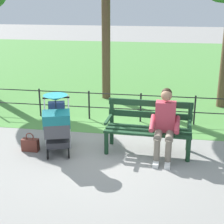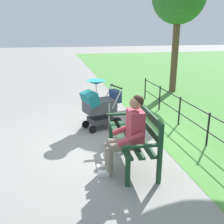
{
  "view_description": "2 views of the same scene",
  "coord_description": "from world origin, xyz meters",
  "px_view_note": "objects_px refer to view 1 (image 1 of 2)",
  "views": [
    {
      "loc": [
        -1.18,
        5.87,
        2.8
      ],
      "look_at": [
        -0.21,
        -0.04,
        0.77
      ],
      "focal_mm": 54.25,
      "sensor_mm": 36.0,
      "label": 1
    },
    {
      "loc": [
        -4.89,
        1.18,
        2.23
      ],
      "look_at": [
        -0.01,
        0.12,
        0.64
      ],
      "focal_mm": 41.97,
      "sensor_mm": 36.0,
      "label": 2
    }
  ],
  "objects_px": {
    "person_on_bench": "(165,122)",
    "stroller": "(57,123)",
    "handbag": "(30,145)",
    "park_bench": "(149,125)"
  },
  "relations": [
    {
      "from": "person_on_bench",
      "to": "stroller",
      "type": "distance_m",
      "value": 1.98
    },
    {
      "from": "person_on_bench",
      "to": "handbag",
      "type": "bearing_deg",
      "value": 3.6
    },
    {
      "from": "park_bench",
      "to": "stroller",
      "type": "relative_size",
      "value": 1.41
    },
    {
      "from": "handbag",
      "to": "person_on_bench",
      "type": "bearing_deg",
      "value": -176.4
    },
    {
      "from": "stroller",
      "to": "handbag",
      "type": "height_order",
      "value": "stroller"
    },
    {
      "from": "stroller",
      "to": "park_bench",
      "type": "bearing_deg",
      "value": -168.15
    },
    {
      "from": "park_bench",
      "to": "stroller",
      "type": "height_order",
      "value": "stroller"
    },
    {
      "from": "handbag",
      "to": "stroller",
      "type": "bearing_deg",
      "value": -176.98
    },
    {
      "from": "stroller",
      "to": "handbag",
      "type": "bearing_deg",
      "value": 3.02
    },
    {
      "from": "person_on_bench",
      "to": "stroller",
      "type": "bearing_deg",
      "value": 3.76
    }
  ]
}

